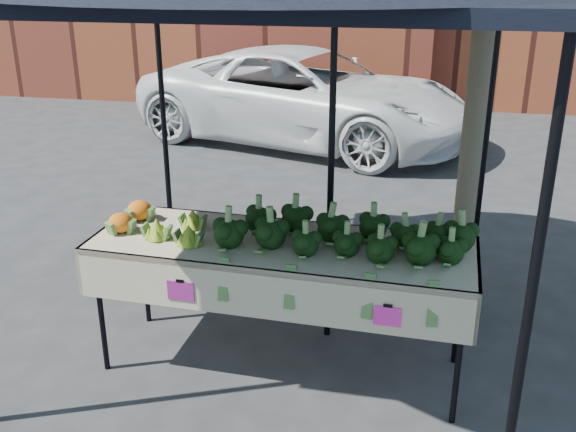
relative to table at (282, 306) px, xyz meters
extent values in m
plane|color=#2B2B2D|center=(-0.15, -0.11, -0.45)|extent=(90.00, 90.00, 0.00)
cube|color=#BFAF8A|center=(0.00, 0.00, 0.00)|extent=(2.43, 0.88, 0.90)
cube|color=#F22D8C|center=(-0.52, -0.40, 0.25)|extent=(0.17, 0.01, 0.12)
cube|color=#FE30B3|center=(0.71, -0.40, 0.25)|extent=(0.17, 0.01, 0.12)
ellipsoid|color=black|center=(0.39, 0.03, 0.56)|extent=(1.57, 0.54, 0.22)
ellipsoid|color=#ABBE2B|center=(-0.67, -0.01, 0.54)|extent=(0.40, 0.44, 0.17)
ellipsoid|color=orange|center=(-1.04, 0.07, 0.53)|extent=(0.20, 0.40, 0.15)
camera|label=1|loc=(0.82, -3.65, 2.10)|focal=40.97mm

